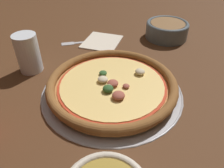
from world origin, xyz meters
TOP-DOWN VIEW (x-y plane):
  - ground_plane at (0.00, 0.00)m, footprint 3.00×3.00m
  - pizza_tray at (0.00, 0.00)m, footprint 0.37×0.37m
  - pizza at (0.00, 0.00)m, footprint 0.33×0.33m
  - bowl_far at (-0.26, 0.28)m, footprint 0.16×0.16m
  - drinking_cup at (-0.16, -0.20)m, footprint 0.07×0.07m
  - napkin at (-0.29, 0.04)m, footprint 0.19×0.18m
  - fork at (-0.30, -0.02)m, footprint 0.03×0.19m

SIDE VIEW (x-z plane):
  - ground_plane at x=0.00m, z-range 0.00..0.00m
  - fork at x=-0.30m, z-range 0.00..0.00m
  - pizza_tray at x=0.00m, z-range 0.00..0.01m
  - napkin at x=-0.29m, z-range 0.00..0.01m
  - pizza at x=0.00m, z-range 0.00..0.04m
  - bowl_far at x=-0.26m, z-range 0.00..0.06m
  - drinking_cup at x=-0.16m, z-range 0.00..0.11m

